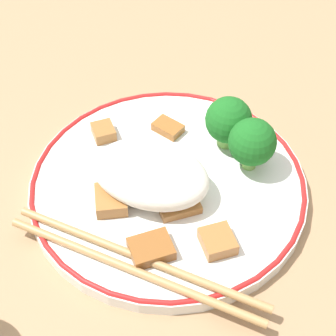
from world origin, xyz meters
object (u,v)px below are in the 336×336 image
at_px(plate, 168,185).
at_px(broccoli_back_center, 229,121).
at_px(broccoli_back_left, 252,142).
at_px(chopsticks, 136,263).

relative_size(plate, broccoli_back_center, 4.81).
bearing_deg(broccoli_back_center, plate, 63.01).
height_order(broccoli_back_left, broccoli_back_center, same).
bearing_deg(plate, broccoli_back_center, -116.99).
bearing_deg(broccoli_back_left, plate, 36.29).
xyz_separation_m(plate, chopsticks, (-0.01, 0.10, 0.01)).
bearing_deg(broccoli_back_left, broccoli_back_center, -36.47).
height_order(plate, broccoli_back_left, broccoli_back_left).
xyz_separation_m(plate, broccoli_back_center, (-0.04, -0.07, 0.04)).
bearing_deg(chopsticks, broccoli_back_center, -99.10).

